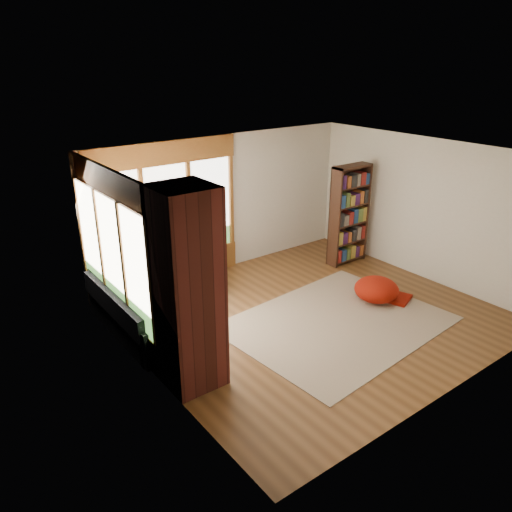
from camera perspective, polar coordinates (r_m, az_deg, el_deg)
floor at (r=8.21m, az=6.23°, el=-6.78°), size 5.50×5.50×0.00m
ceiling at (r=7.32m, az=7.08°, el=11.32°), size 5.50×5.50×0.00m
wall_back at (r=9.54m, az=-3.72°, el=5.96°), size 5.50×0.04×2.60m
wall_front at (r=6.26m, az=22.47°, el=-4.79°), size 5.50×0.04×2.60m
wall_left at (r=6.24m, az=-12.19°, el=-3.59°), size 0.04×5.00×2.60m
wall_right at (r=9.69m, az=18.64°, el=5.08°), size 0.04×5.00×2.60m
windows_back at (r=8.93m, az=-10.08°, el=4.85°), size 2.82×0.10×1.90m
windows_left at (r=7.26m, az=-16.09°, el=0.21°), size 0.10×2.62×1.90m
roller_blind at (r=7.89m, az=-18.44°, el=4.76°), size 0.03×0.72×0.90m
brick_chimney at (r=6.09m, az=-7.80°, el=-3.92°), size 0.70×0.70×2.60m
sectional_sofa at (r=8.36m, az=-11.74°, el=-4.24°), size 2.20×2.20×0.80m
area_rug at (r=8.05m, az=9.26°, el=-7.53°), size 3.49×2.78×0.01m
bookshelf at (r=10.06m, az=10.59°, el=4.65°), size 0.85×0.28×1.98m
pouf at (r=8.80m, az=13.61°, el=-3.67°), size 0.92×0.92×0.41m
dog_tan at (r=8.38m, az=-10.04°, el=-0.47°), size 0.94×0.97×0.48m
dog_brindle at (r=7.46m, az=-11.04°, el=-3.60°), size 0.78×0.94×0.46m
throw_pillows at (r=8.31m, az=-12.19°, el=-0.99°), size 1.98×1.68×0.45m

